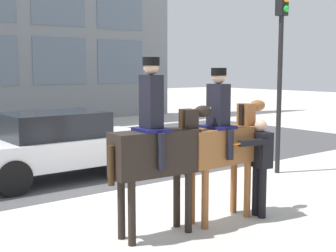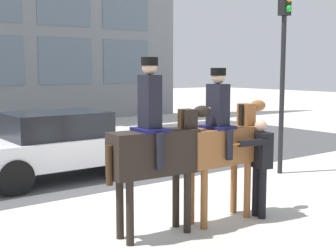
# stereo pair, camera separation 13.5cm
# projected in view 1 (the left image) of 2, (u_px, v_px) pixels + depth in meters

# --- Properties ---
(ground_plane) EXTENTS (80.00, 80.00, 0.00)m
(ground_plane) POSITION_uv_depth(u_px,v_px,m) (116.00, 198.00, 8.83)
(ground_plane) COLOR beige
(road_surface) EXTENTS (22.48, 8.50, 0.01)m
(road_surface) POSITION_uv_depth(u_px,v_px,m) (23.00, 160.00, 12.54)
(road_surface) COLOR #444447
(road_surface) RESTS_ON ground_plane
(mounted_horse_lead) EXTENTS (1.75, 0.65, 2.59)m
(mounted_horse_lead) POSITION_uv_depth(u_px,v_px,m) (157.00, 147.00, 6.71)
(mounted_horse_lead) COLOR black
(mounted_horse_lead) RESTS_ON ground_plane
(mounted_horse_companion) EXTENTS (1.74, 0.65, 2.44)m
(mounted_horse_companion) POSITION_uv_depth(u_px,v_px,m) (222.00, 141.00, 7.41)
(mounted_horse_companion) COLOR brown
(mounted_horse_companion) RESTS_ON ground_plane
(pedestrian_bystander) EXTENTS (0.88, 0.44, 1.61)m
(pedestrian_bystander) POSITION_uv_depth(u_px,v_px,m) (260.00, 160.00, 7.60)
(pedestrian_bystander) COLOR black
(pedestrian_bystander) RESTS_ON ground_plane
(street_car_near_lane) EXTENTS (4.22, 1.83, 1.49)m
(street_car_near_lane) POSITION_uv_depth(u_px,v_px,m) (57.00, 144.00, 10.29)
(street_car_near_lane) COLOR silver
(street_car_near_lane) RESTS_ON ground_plane
(traffic_light) EXTENTS (0.24, 0.29, 4.34)m
(traffic_light) POSITION_uv_depth(u_px,v_px,m) (281.00, 49.00, 10.64)
(traffic_light) COLOR black
(traffic_light) RESTS_ON ground_plane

